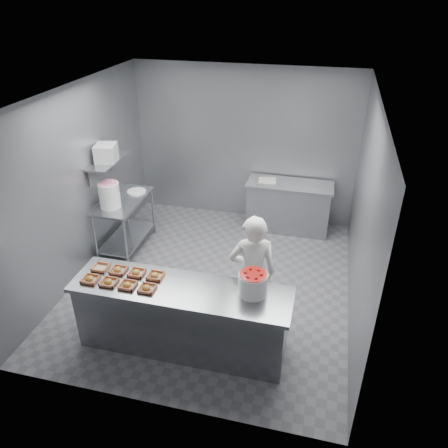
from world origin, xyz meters
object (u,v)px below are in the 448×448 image
(back_counter, at_px, (288,206))
(glaze_bucket, at_px, (109,195))
(tray_2, at_px, (128,285))
(prep_table, at_px, (125,217))
(tray_4, at_px, (101,267))
(strawberry_tub, at_px, (253,283))
(appliance, at_px, (106,153))
(tray_3, at_px, (147,288))
(service_counter, at_px, (182,317))
(tray_7, at_px, (155,275))
(tray_0, at_px, (90,279))
(tray_1, at_px, (109,282))
(tray_5, at_px, (118,270))
(tray_6, at_px, (136,273))
(worker, at_px, (252,273))

(back_counter, xyz_separation_m, glaze_bucket, (-2.62, -1.57, 0.66))
(tray_2, bearing_deg, prep_table, 116.82)
(tray_2, xyz_separation_m, tray_4, (-0.48, 0.25, -0.00))
(strawberry_tub, xyz_separation_m, appliance, (-2.65, 1.83, 0.65))
(glaze_bucket, bearing_deg, back_counter, 30.94)
(tray_2, xyz_separation_m, tray_3, (0.24, 0.00, 0.00))
(service_counter, height_order, tray_7, tray_7)
(prep_table, bearing_deg, tray_0, -74.66)
(tray_7, bearing_deg, tray_2, -133.67)
(tray_7, bearing_deg, prep_table, 125.25)
(tray_0, height_order, tray_1, same)
(tray_1, xyz_separation_m, tray_5, (0.00, 0.25, 0.00))
(strawberry_tub, bearing_deg, tray_0, -173.20)
(tray_6, height_order, appliance, appliance)
(tray_2, distance_m, appliance, 2.51)
(back_counter, xyz_separation_m, tray_3, (-1.26, -3.38, 0.47))
(tray_3, relative_size, strawberry_tub, 0.57)
(tray_1, height_order, tray_5, same)
(service_counter, distance_m, tray_2, 0.77)
(tray_4, xyz_separation_m, worker, (1.81, 0.47, -0.11))
(back_counter, distance_m, tray_3, 3.63)
(tray_3, relative_size, appliance, 0.54)
(glaze_bucket, bearing_deg, tray_1, -64.04)
(worker, bearing_deg, appliance, -43.55)
(tray_3, distance_m, glaze_bucket, 2.27)
(tray_1, relative_size, glaze_bucket, 0.38)
(tray_2, bearing_deg, tray_4, 152.20)
(tray_2, relative_size, tray_7, 1.00)
(tray_7, bearing_deg, tray_1, -152.35)
(tray_7, xyz_separation_m, appliance, (-1.46, 1.80, 0.77))
(glaze_bucket, bearing_deg, tray_3, -53.03)
(tray_1, xyz_separation_m, tray_6, (0.24, 0.25, 0.00))
(tray_5, distance_m, appliance, 2.19)
(appliance, bearing_deg, tray_7, -64.16)
(tray_4, height_order, tray_5, tray_5)
(glaze_bucket, bearing_deg, tray_6, -54.24)
(tray_1, relative_size, strawberry_tub, 0.57)
(glaze_bucket, bearing_deg, strawberry_tub, -31.77)
(tray_4, distance_m, worker, 1.88)
(service_counter, xyz_separation_m, tray_6, (-0.60, 0.13, 0.47))
(tray_5, height_order, tray_6, same)
(tray_6, bearing_deg, tray_1, -133.67)
(service_counter, bearing_deg, tray_2, -168.18)
(service_counter, height_order, glaze_bucket, glaze_bucket)
(back_counter, height_order, tray_6, tray_6)
(tray_0, distance_m, appliance, 2.32)
(service_counter, xyz_separation_m, glaze_bucket, (-1.72, 1.68, 0.66))
(tray_5, bearing_deg, tray_3, -27.65)
(prep_table, bearing_deg, worker, -29.52)
(strawberry_tub, distance_m, glaze_bucket, 3.00)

